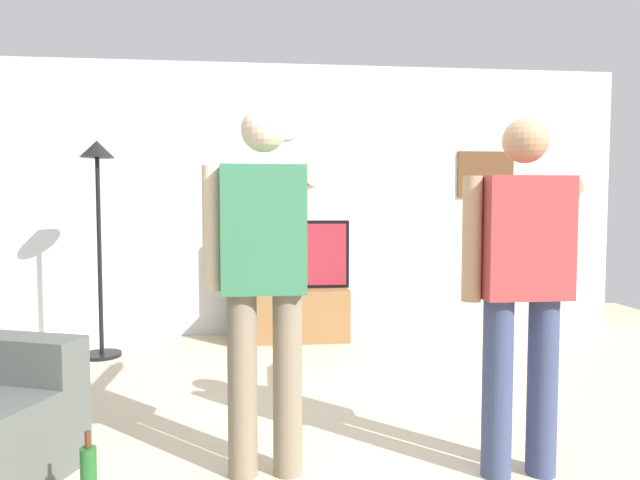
# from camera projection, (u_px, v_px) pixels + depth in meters

# --- Properties ---
(ground_plane) EXTENTS (8.40, 8.40, 0.00)m
(ground_plane) POSITION_uv_depth(u_px,v_px,m) (358.00, 466.00, 2.68)
(ground_plane) COLOR beige
(back_wall) EXTENTS (6.40, 0.10, 2.70)m
(back_wall) POSITION_uv_depth(u_px,v_px,m) (309.00, 200.00, 5.53)
(back_wall) COLOR silver
(back_wall) RESTS_ON ground_plane
(tv_stand) EXTENTS (1.14, 0.44, 0.50)m
(tv_stand) POSITION_uv_depth(u_px,v_px,m) (289.00, 314.00, 5.23)
(tv_stand) COLOR olive
(tv_stand) RESTS_ON ground_plane
(television) EXTENTS (1.17, 0.07, 0.65)m
(television) POSITION_uv_depth(u_px,v_px,m) (289.00, 255.00, 5.24)
(television) COLOR black
(television) RESTS_ON tv_stand
(wall_clock) EXTENTS (0.33, 0.03, 0.33)m
(wall_clock) POSITION_uv_depth(u_px,v_px,m) (287.00, 123.00, 5.40)
(wall_clock) COLOR white
(framed_picture) EXTENTS (0.59, 0.04, 0.48)m
(framed_picture) POSITION_uv_depth(u_px,v_px,m) (485.00, 175.00, 5.65)
(framed_picture) COLOR brown
(floor_lamp) EXTENTS (0.32, 0.32, 1.84)m
(floor_lamp) POSITION_uv_depth(u_px,v_px,m) (98.00, 203.00, 4.58)
(floor_lamp) COLOR black
(floor_lamp) RESTS_ON ground_plane
(person_standing_nearer_lamp) EXTENTS (0.57, 0.78, 1.74)m
(person_standing_nearer_lamp) POSITION_uv_depth(u_px,v_px,m) (264.00, 270.00, 2.56)
(person_standing_nearer_lamp) COLOR #7A6B56
(person_standing_nearer_lamp) RESTS_ON ground_plane
(person_standing_nearer_couch) EXTENTS (0.59, 0.78, 1.69)m
(person_standing_nearer_couch) POSITION_uv_depth(u_px,v_px,m) (521.00, 275.00, 2.56)
(person_standing_nearer_couch) COLOR #384266
(person_standing_nearer_couch) RESTS_ON ground_plane
(beverage_bottle) EXTENTS (0.07, 0.07, 0.35)m
(beverage_bottle) POSITION_uv_depth(u_px,v_px,m) (89.00, 480.00, 2.26)
(beverage_bottle) COLOR #1E5923
(beverage_bottle) RESTS_ON ground_plane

